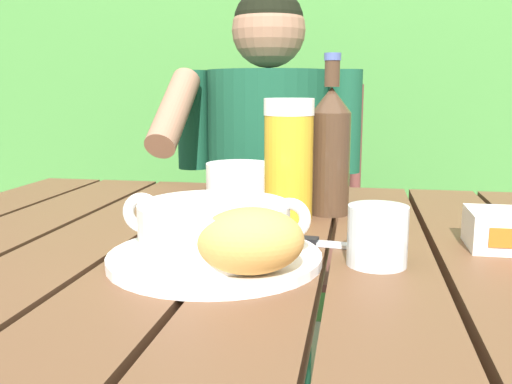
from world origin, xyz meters
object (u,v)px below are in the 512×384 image
object	(u,v)px
chair_near_diner	(276,246)
beer_glass	(289,159)
serving_plate	(215,257)
bread_roll	(251,241)
soup_bowl	(214,227)
table_knife	(316,242)
water_glass_small	(377,236)
person_eating	(264,179)
beer_bottle	(330,149)
diner_bowl	(239,178)

from	to	relation	value
chair_near_diner	beer_glass	bearing A→B (deg)	-80.43
serving_plate	bread_roll	bearing A→B (deg)	-49.40
chair_near_diner	soup_bowl	xyz separation A→B (m)	(0.07, -1.00, 0.31)
beer_glass	table_knife	world-z (taller)	beer_glass
soup_bowl	bread_roll	xyz separation A→B (m)	(0.06, -0.07, 0.00)
soup_bowl	beer_glass	size ratio (longest dim) A/B	1.20
bread_roll	water_glass_small	distance (m)	0.16
serving_plate	beer_glass	distance (m)	0.27
person_eating	beer_glass	bearing A→B (deg)	-76.76
soup_bowl	table_knife	world-z (taller)	soup_bowl
beer_bottle	diner_bowl	size ratio (longest dim) A/B	1.97
beer_bottle	table_knife	world-z (taller)	beer_bottle
soup_bowl	diner_bowl	bearing A→B (deg)	98.31
person_eating	beer_glass	size ratio (longest dim) A/B	6.18
person_eating	soup_bowl	world-z (taller)	person_eating
person_eating	soup_bowl	distance (m)	0.81
chair_near_diner	serving_plate	distance (m)	1.04
bread_roll	water_glass_small	size ratio (longest dim) A/B	1.89
soup_bowl	bread_roll	world-z (taller)	same
chair_near_diner	beer_bottle	world-z (taller)	beer_bottle
table_knife	bread_roll	bearing A→B (deg)	-109.48
soup_bowl	water_glass_small	distance (m)	0.20
bread_roll	diner_bowl	size ratio (longest dim) A/B	1.02
soup_bowl	table_knife	xyz separation A→B (m)	(0.12, 0.10, -0.04)
soup_bowl	diner_bowl	size ratio (longest dim) A/B	1.73
chair_near_diner	diner_bowl	world-z (taller)	chair_near_diner
serving_plate	bread_roll	size ratio (longest dim) A/B	1.90
beer_glass	water_glass_small	bearing A→B (deg)	-58.83
bread_roll	beer_glass	bearing A→B (deg)	89.64
chair_near_diner	bread_roll	world-z (taller)	chair_near_diner
person_eating	table_knife	world-z (taller)	person_eating
beer_glass	water_glass_small	distance (m)	0.27
soup_bowl	water_glass_small	size ratio (longest dim) A/B	3.21
chair_near_diner	diner_bowl	bearing A→B (deg)	-90.00
water_glass_small	soup_bowl	bearing A→B (deg)	-172.70
chair_near_diner	table_knife	bearing A→B (deg)	-78.54
person_eating	water_glass_small	world-z (taller)	person_eating
water_glass_small	table_knife	size ratio (longest dim) A/B	0.44
soup_bowl	person_eating	bearing A→B (deg)	95.07
bread_roll	beer_glass	size ratio (longest dim) A/B	0.71
serving_plate	water_glass_small	world-z (taller)	water_glass_small
chair_near_diner	water_glass_small	bearing A→B (deg)	-74.99
person_eating	water_glass_small	xyz separation A→B (m)	(0.26, -0.77, 0.06)
person_eating	bread_roll	xyz separation A→B (m)	(0.13, -0.87, 0.07)
beer_glass	person_eating	bearing A→B (deg)	103.24
chair_near_diner	soup_bowl	distance (m)	1.05
bread_roll	water_glass_small	world-z (taller)	bread_roll
diner_bowl	bread_roll	bearing A→B (deg)	-76.76
chair_near_diner	serving_plate	bearing A→B (deg)	-86.12
beer_glass	beer_bottle	bearing A→B (deg)	36.86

